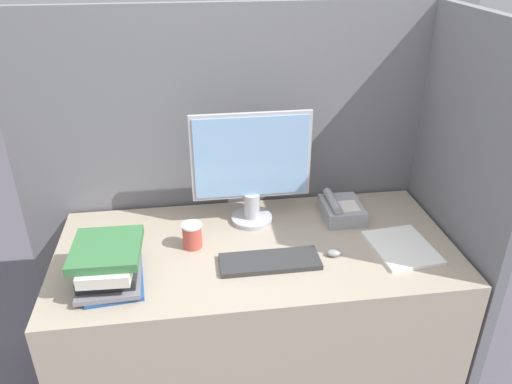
% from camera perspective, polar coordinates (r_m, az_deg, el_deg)
% --- Properties ---
extents(cubicle_panel_rear, '(1.98, 0.04, 1.61)m').
position_cam_1_polar(cubicle_panel_rear, '(2.32, -1.43, 0.88)').
color(cubicle_panel_rear, slate).
rests_on(cubicle_panel_rear, ground_plane).
extents(cubicle_panel_right, '(0.04, 0.81, 1.61)m').
position_cam_1_polar(cubicle_panel_right, '(2.24, 21.32, -2.20)').
color(cubicle_panel_right, slate).
rests_on(cubicle_panel_right, ground_plane).
extents(desk, '(1.58, 0.75, 0.73)m').
position_cam_1_polar(desk, '(2.23, 0.02, -14.05)').
color(desk, tan).
rests_on(desk, ground_plane).
extents(monitor, '(0.49, 0.18, 0.49)m').
position_cam_1_polar(monitor, '(2.06, -0.52, 2.66)').
color(monitor, '#B7B7BC').
rests_on(monitor, desk).
extents(keyboard, '(0.38, 0.14, 0.02)m').
position_cam_1_polar(keyboard, '(1.90, 1.59, -7.95)').
color(keyboard, '#333333').
rests_on(keyboard, desk).
extents(mouse, '(0.06, 0.04, 0.03)m').
position_cam_1_polar(mouse, '(1.97, 8.88, -6.87)').
color(mouse, gray).
rests_on(mouse, desk).
extents(coffee_cup, '(0.08, 0.08, 0.10)m').
position_cam_1_polar(coffee_cup, '(1.99, -7.31, -4.95)').
color(coffee_cup, '#BF4C3F').
rests_on(coffee_cup, desk).
extents(book_stack, '(0.25, 0.29, 0.15)m').
position_cam_1_polar(book_stack, '(1.85, -16.46, -7.87)').
color(book_stack, '#264C8C').
rests_on(book_stack, desk).
extents(desk_telephone, '(0.17, 0.21, 0.10)m').
position_cam_1_polar(desk_telephone, '(2.21, 9.70, -1.98)').
color(desk_telephone, '#99999E').
rests_on(desk_telephone, desk).
extents(paper_pile, '(0.25, 0.30, 0.01)m').
position_cam_1_polar(paper_pile, '(2.07, 16.35, -6.10)').
color(paper_pile, white).
rests_on(paper_pile, desk).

